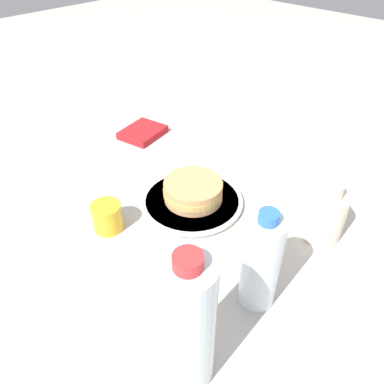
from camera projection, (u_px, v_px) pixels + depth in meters
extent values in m
plane|color=#BCB7AD|center=(184.00, 209.00, 0.85)|extent=(4.00, 4.00, 0.00)
cylinder|color=silver|center=(192.00, 201.00, 0.86)|extent=(0.21, 0.21, 0.01)
cylinder|color=silver|center=(192.00, 200.00, 0.86)|extent=(0.23, 0.23, 0.01)
cylinder|color=#E3A971|center=(192.00, 195.00, 0.86)|extent=(0.13, 0.13, 0.01)
cylinder|color=#E4B667|center=(193.00, 191.00, 0.84)|extent=(0.13, 0.13, 0.02)
cylinder|color=tan|center=(194.00, 186.00, 0.83)|extent=(0.13, 0.13, 0.02)
cylinder|color=yellow|center=(107.00, 217.00, 0.78)|extent=(0.06, 0.06, 0.06)
cylinder|color=beige|center=(324.00, 215.00, 0.75)|extent=(0.08, 0.08, 0.10)
cylinder|color=beige|center=(332.00, 189.00, 0.71)|extent=(0.04, 0.04, 0.03)
cylinder|color=silver|center=(189.00, 326.00, 0.49)|extent=(0.07, 0.07, 0.23)
cylinder|color=red|center=(188.00, 262.00, 0.41)|extent=(0.04, 0.04, 0.02)
cylinder|color=silver|center=(261.00, 263.00, 0.60)|extent=(0.06, 0.06, 0.18)
cylinder|color=blue|center=(269.00, 217.00, 0.54)|extent=(0.03, 0.03, 0.02)
cube|color=red|center=(143.00, 132.00, 1.11)|extent=(0.14, 0.12, 0.02)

